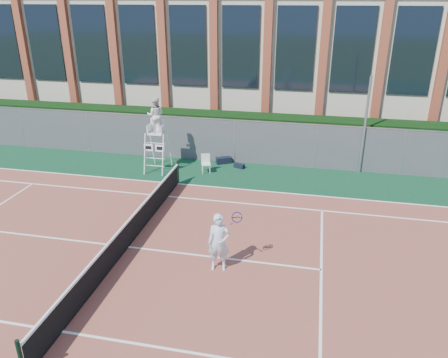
% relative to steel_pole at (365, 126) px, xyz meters
% --- Properties ---
extents(ground, '(120.00, 120.00, 0.00)m').
position_rel_steel_pole_xyz_m(ground, '(-8.12, -8.70, -2.30)').
color(ground, '#233814').
extents(apron, '(36.00, 20.00, 0.01)m').
position_rel_steel_pole_xyz_m(apron, '(-8.12, -7.70, -2.29)').
color(apron, '#0B311D').
rests_on(apron, ground).
extents(tennis_court, '(23.77, 10.97, 0.02)m').
position_rel_steel_pole_xyz_m(tennis_court, '(-8.12, -8.70, -2.28)').
color(tennis_court, brown).
rests_on(tennis_court, apron).
extents(tennis_net, '(0.10, 11.30, 1.10)m').
position_rel_steel_pole_xyz_m(tennis_net, '(-8.12, -8.70, -1.76)').
color(tennis_net, black).
rests_on(tennis_net, ground).
extents(fence, '(40.00, 0.06, 2.20)m').
position_rel_steel_pole_xyz_m(fence, '(-8.12, 0.10, -1.20)').
color(fence, '#595E60').
rests_on(fence, ground).
extents(hedge, '(40.00, 1.40, 2.20)m').
position_rel_steel_pole_xyz_m(hedge, '(-8.12, 1.30, -1.20)').
color(hedge, black).
rests_on(hedge, ground).
extents(building, '(45.00, 10.60, 8.22)m').
position_rel_steel_pole_xyz_m(building, '(-8.12, 9.25, 1.85)').
color(building, beige).
rests_on(building, ground).
extents(steel_pole, '(0.12, 0.12, 4.60)m').
position_rel_steel_pole_xyz_m(steel_pole, '(0.00, 0.00, 0.00)').
color(steel_pole, '#9EA0A5').
rests_on(steel_pole, ground).
extents(umpire_chair, '(1.00, 1.54, 3.59)m').
position_rel_steel_pole_xyz_m(umpire_chair, '(-9.57, -1.65, 0.32)').
color(umpire_chair, white).
rests_on(umpire_chair, ground).
extents(plastic_chair, '(0.54, 0.54, 0.91)m').
position_rel_steel_pole_xyz_m(plastic_chair, '(-7.22, -1.53, -1.76)').
color(plastic_chair, silver).
rests_on(plastic_chair, apron).
extents(sports_bag_near, '(0.81, 0.64, 0.32)m').
position_rel_steel_pole_xyz_m(sports_bag_near, '(-6.63, -0.18, -2.13)').
color(sports_bag_near, black).
rests_on(sports_bag_near, apron).
extents(sports_bag_far, '(0.58, 0.42, 0.21)m').
position_rel_steel_pole_xyz_m(sports_bag_far, '(-5.75, -0.63, -2.18)').
color(sports_bag_far, black).
rests_on(sports_bag_far, apron).
extents(tennis_player, '(1.06, 0.74, 1.88)m').
position_rel_steel_pole_xyz_m(tennis_player, '(-4.83, -9.29, -1.33)').
color(tennis_player, silver).
rests_on(tennis_player, tennis_court).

